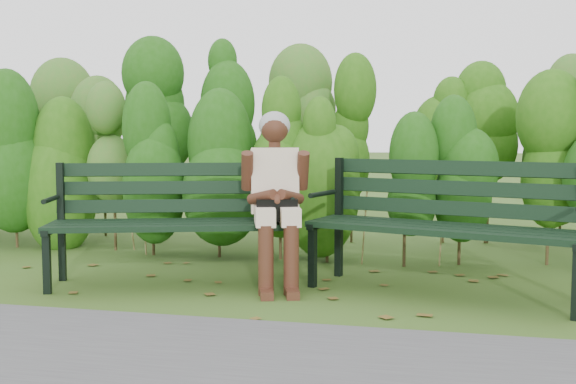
# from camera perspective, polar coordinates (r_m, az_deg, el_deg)

# --- Properties ---
(ground) EXTENTS (80.00, 80.00, 0.00)m
(ground) POSITION_cam_1_polar(r_m,az_deg,el_deg) (5.40, -0.82, -8.27)
(ground) COLOR #3A561A
(hedge_band) EXTENTS (11.04, 1.67, 2.42)m
(hedge_band) POSITION_cam_1_polar(r_m,az_deg,el_deg) (7.08, 2.68, 5.13)
(hedge_band) COLOR #47381E
(hedge_band) RESTS_ON ground
(leaf_litter) EXTENTS (5.68, 2.25, 0.01)m
(leaf_litter) POSITION_cam_1_polar(r_m,az_deg,el_deg) (5.29, 1.09, -8.51)
(leaf_litter) COLOR brown
(leaf_litter) RESTS_ON ground
(bench_left) EXTENTS (2.09, 1.21, 1.00)m
(bench_left) POSITION_cam_1_polar(r_m,az_deg,el_deg) (5.66, -9.59, -1.70)
(bench_left) COLOR black
(bench_left) RESTS_ON ground
(bench_right) EXTENTS (2.17, 1.24, 1.03)m
(bench_right) POSITION_cam_1_polar(r_m,az_deg,el_deg) (5.35, 13.28, -1.92)
(bench_right) COLOR black
(bench_right) RESTS_ON ground
(seated_woman) EXTENTS (0.61, 0.87, 1.42)m
(seated_woman) POSITION_cam_1_polar(r_m,az_deg,el_deg) (5.43, -1.05, 0.40)
(seated_woman) COLOR beige
(seated_woman) RESTS_ON ground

